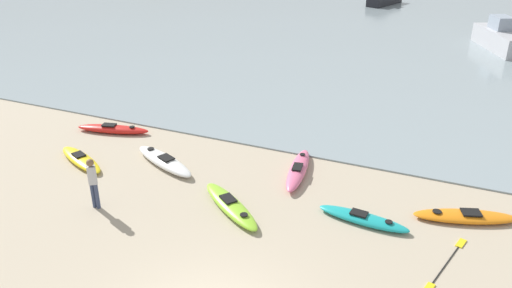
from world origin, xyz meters
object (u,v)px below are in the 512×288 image
(kayak_on_sand_1, at_px, (164,161))
(kayak_on_sand_4, at_px, (81,159))
(kayak_on_sand_3, at_px, (231,205))
(kayak_on_sand_6, at_px, (113,129))
(loose_paddle, at_px, (446,264))
(kayak_on_sand_0, at_px, (465,216))
(kayak_on_sand_2, at_px, (363,218))
(kayak_on_sand_5, at_px, (298,170))
(person_near_foreground, at_px, (93,180))
(moored_boat_0, at_px, (502,38))

(kayak_on_sand_1, height_order, kayak_on_sand_4, kayak_on_sand_1)
(kayak_on_sand_3, distance_m, kayak_on_sand_4, 6.46)
(kayak_on_sand_6, relative_size, loose_paddle, 1.15)
(kayak_on_sand_0, bearing_deg, kayak_on_sand_1, -176.79)
(kayak_on_sand_2, relative_size, kayak_on_sand_6, 0.89)
(kayak_on_sand_3, relative_size, kayak_on_sand_5, 0.90)
(loose_paddle, bearing_deg, kayak_on_sand_2, 155.77)
(kayak_on_sand_4, relative_size, kayak_on_sand_6, 0.90)
(kayak_on_sand_0, xyz_separation_m, kayak_on_sand_5, (-5.50, 0.73, 0.05))
(kayak_on_sand_1, xyz_separation_m, person_near_foreground, (-0.35, -3.26, 0.79))
(kayak_on_sand_0, bearing_deg, kayak_on_sand_2, -154.25)
(kayak_on_sand_3, height_order, kayak_on_sand_4, kayak_on_sand_3)
(kayak_on_sand_4, height_order, moored_boat_0, moored_boat_0)
(kayak_on_sand_2, bearing_deg, kayak_on_sand_5, 143.15)
(kayak_on_sand_0, relative_size, kayak_on_sand_3, 1.07)
(kayak_on_sand_5, height_order, moored_boat_0, moored_boat_0)
(kayak_on_sand_1, distance_m, kayak_on_sand_4, 3.09)
(kayak_on_sand_6, xyz_separation_m, moored_boat_0, (14.82, 21.23, 0.63))
(kayak_on_sand_1, height_order, loose_paddle, kayak_on_sand_1)
(kayak_on_sand_4, relative_size, moored_boat_0, 0.50)
(kayak_on_sand_2, bearing_deg, kayak_on_sand_0, 25.75)
(kayak_on_sand_4, bearing_deg, kayak_on_sand_1, 19.84)
(kayak_on_sand_1, bearing_deg, kayak_on_sand_4, -160.16)
(kayak_on_sand_6, bearing_deg, kayak_on_sand_4, -76.06)
(kayak_on_sand_2, bearing_deg, kayak_on_sand_6, 167.63)
(kayak_on_sand_0, bearing_deg, moored_boat_0, 87.24)
(moored_boat_0, xyz_separation_m, loose_paddle, (-1.41, -24.73, -0.77))
(kayak_on_sand_4, height_order, person_near_foreground, person_near_foreground)
(kayak_on_sand_2, distance_m, moored_boat_0, 23.95)
(kayak_on_sand_2, height_order, loose_paddle, kayak_on_sand_2)
(kayak_on_sand_1, bearing_deg, moored_boat_0, 63.83)
(kayak_on_sand_1, bearing_deg, kayak_on_sand_3, -25.92)
(kayak_on_sand_6, distance_m, moored_boat_0, 25.89)
(kayak_on_sand_1, xyz_separation_m, kayak_on_sand_5, (4.66, 1.30, 0.00))
(kayak_on_sand_0, xyz_separation_m, kayak_on_sand_2, (-2.76, -1.33, 0.00))
(kayak_on_sand_1, bearing_deg, kayak_on_sand_6, 155.24)
(kayak_on_sand_1, bearing_deg, kayak_on_sand_5, 15.53)
(kayak_on_sand_5, xyz_separation_m, kayak_on_sand_6, (-8.24, 0.35, -0.02))
(kayak_on_sand_5, bearing_deg, kayak_on_sand_0, -7.52)
(moored_boat_0, bearing_deg, kayak_on_sand_2, -99.21)
(kayak_on_sand_6, bearing_deg, kayak_on_sand_2, -12.37)
(kayak_on_sand_1, height_order, kayak_on_sand_6, kayak_on_sand_1)
(kayak_on_sand_0, height_order, kayak_on_sand_5, kayak_on_sand_5)
(kayak_on_sand_2, relative_size, kayak_on_sand_4, 0.99)
(kayak_on_sand_1, distance_m, kayak_on_sand_6, 3.94)
(kayak_on_sand_5, relative_size, loose_paddle, 1.18)
(kayak_on_sand_4, bearing_deg, kayak_on_sand_3, -5.89)
(kayak_on_sand_5, xyz_separation_m, moored_boat_0, (6.58, 21.58, 0.61))
(loose_paddle, bearing_deg, kayak_on_sand_0, 82.15)
(kayak_on_sand_2, height_order, kayak_on_sand_6, kayak_on_sand_6)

